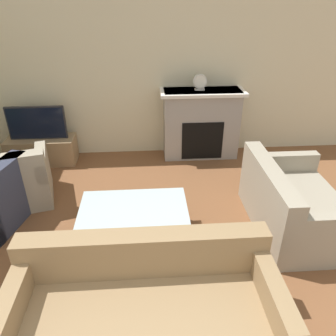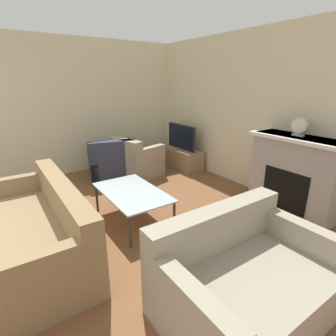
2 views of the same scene
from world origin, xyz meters
TOP-DOWN VIEW (x-y plane):
  - wall_back at (0.00, 4.80)m, footprint 8.28×0.06m
  - wall_left at (-2.67, 2.38)m, footprint 0.06×7.77m
  - fireplace at (1.01, 4.54)m, footprint 1.35×0.50m
  - tv_stand at (-1.63, 4.46)m, footprint 1.08×0.44m
  - tv at (-1.63, 4.46)m, footprint 0.90×0.06m
  - couch_sectional at (0.04, 1.21)m, footprint 2.09×0.95m
  - couch_loveseat at (1.81, 2.53)m, footprint 0.99×1.46m
  - armchair_by_window at (-1.86, 2.87)m, footprint 1.03×1.02m
  - armchair_accent at (-1.63, 3.32)m, footprint 0.97×0.98m
  - coffee_table at (-0.08, 2.45)m, footprint 1.20×0.71m
  - potted_plant at (-2.29, 3.55)m, footprint 0.41×0.41m
  - mantel_clock at (0.96, 4.55)m, footprint 0.22×0.07m

SIDE VIEW (x-z plane):
  - tv_stand at x=-1.63m, z-range 0.00..0.43m
  - couch_sectional at x=0.04m, z-range -0.12..0.70m
  - couch_loveseat at x=1.81m, z-range -0.12..0.70m
  - armchair_by_window at x=-1.86m, z-range -0.11..0.71m
  - armchair_accent at x=-1.63m, z-range -0.11..0.71m
  - coffee_table at x=-0.08m, z-range 0.19..0.63m
  - potted_plant at x=-2.29m, z-range 0.08..0.75m
  - fireplace at x=1.01m, z-range 0.03..1.17m
  - tv at x=-1.63m, z-range 0.43..0.97m
  - mantel_clock at x=0.96m, z-range 1.15..1.40m
  - wall_back at x=0.00m, z-range 0.00..2.70m
  - wall_left at x=-2.67m, z-range 0.00..2.70m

